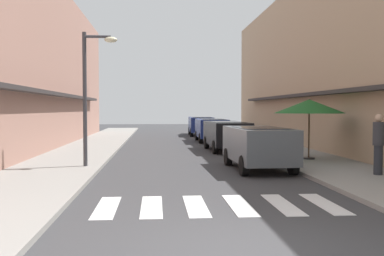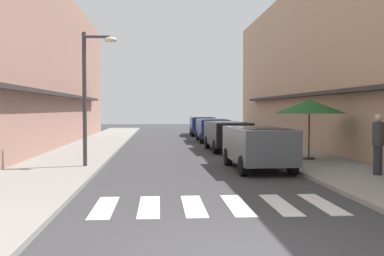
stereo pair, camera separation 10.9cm
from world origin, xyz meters
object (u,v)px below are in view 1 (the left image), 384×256
object	(u,v)px
parked_car_mid	(227,133)
parked_car_distant	(201,124)
street_lamp	(91,83)
pedestrian_walking_near	(379,143)
cafe_umbrella	(309,107)
parked_car_far	(211,127)
parked_car_near	(258,143)

from	to	relation	value
parked_car_mid	parked_car_distant	world-z (taller)	same
street_lamp	pedestrian_walking_near	world-z (taller)	street_lamp
parked_car_distant	street_lamp	world-z (taller)	street_lamp
cafe_umbrella	pedestrian_walking_near	world-z (taller)	cafe_umbrella
parked_car_far	street_lamp	world-z (taller)	street_lamp
parked_car_far	parked_car_distant	world-z (taller)	same
parked_car_mid	pedestrian_walking_near	size ratio (longest dim) A/B	2.42
parked_car_near	pedestrian_walking_near	size ratio (longest dim) A/B	2.22
cafe_umbrella	pedestrian_walking_near	size ratio (longest dim) A/B	1.51
parked_car_far	cafe_umbrella	bearing A→B (deg)	-77.12
parked_car_distant	pedestrian_walking_near	xyz separation A→B (m)	(3.15, -21.94, 0.17)
parked_car_far	parked_car_mid	bearing A→B (deg)	-90.00
pedestrian_walking_near	parked_car_far	bearing A→B (deg)	-132.54
parked_car_near	parked_car_mid	bearing A→B (deg)	90.00
parked_car_mid	pedestrian_walking_near	xyz separation A→B (m)	(3.15, -9.11, 0.17)
parked_car_far	parked_car_near	bearing A→B (deg)	-90.00
parked_car_far	street_lamp	size ratio (longest dim) A/B	0.91
pedestrian_walking_near	parked_car_distant	bearing A→B (deg)	-136.06
parked_car_distant	street_lamp	xyz separation A→B (m)	(-5.73, -19.16, 2.07)
street_lamp	parked_car_distant	bearing A→B (deg)	73.34
parked_car_near	pedestrian_walking_near	distance (m)	3.84
parked_car_mid	parked_car_distant	bearing A→B (deg)	90.00
parked_car_mid	cafe_umbrella	xyz separation A→B (m)	(2.51, -4.84, 1.27)
parked_car_far	street_lamp	bearing A→B (deg)	-114.73
cafe_umbrella	street_lamp	bearing A→B (deg)	-169.82
parked_car_distant	street_lamp	bearing A→B (deg)	-106.66
parked_car_far	cafe_umbrella	xyz separation A→B (m)	(2.51, -10.97, 1.27)
parked_car_near	parked_car_mid	xyz separation A→B (m)	(0.00, 6.93, 0.00)
street_lamp	cafe_umbrella	xyz separation A→B (m)	(8.24, 1.48, -0.80)
parked_car_far	parked_car_distant	xyz separation A→B (m)	(0.00, 6.71, -0.00)
parked_car_far	parked_car_distant	size ratio (longest dim) A/B	1.00
parked_car_near	street_lamp	size ratio (longest dim) A/B	0.88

